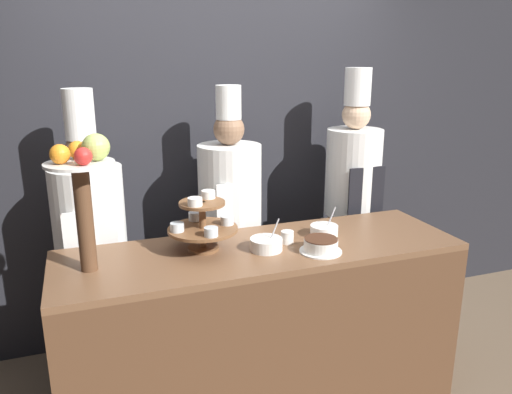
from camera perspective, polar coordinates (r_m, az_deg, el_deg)
name	(u,v)px	position (r m, az deg, el deg)	size (l,w,h in m)	color
wall_back	(213,137)	(3.44, -4.94, 6.84)	(10.00, 0.06, 2.80)	#232328
buffet_counter	(262,327)	(2.87, 0.69, -14.69)	(2.14, 0.66, 0.96)	brown
tiered_stand	(203,223)	(2.59, -6.12, -2.93)	(0.36, 0.36, 0.30)	brown
fruit_pedestal	(84,179)	(2.38, -19.09, 1.98)	(0.31, 0.31, 0.64)	brown
cake_round	(321,245)	(2.60, 7.42, -5.51)	(0.22, 0.22, 0.07)	white
cup_white	(287,237)	(2.71, 3.59, -4.59)	(0.07, 0.07, 0.07)	white
serving_bowl_near	(266,244)	(2.61, 1.18, -5.41)	(0.17, 0.17, 0.17)	white
serving_bowl_far	(324,230)	(2.84, 7.79, -3.81)	(0.16, 0.16, 0.16)	white
chef_left	(91,236)	(3.07, -18.37, -4.23)	(0.41, 0.41, 1.77)	#38332D
chef_center_left	(230,214)	(3.18, -2.94, -1.98)	(0.40, 0.40, 1.77)	black
chef_center_right	(352,194)	(3.51, 10.93, 0.33)	(0.38, 0.38, 1.86)	#28282D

